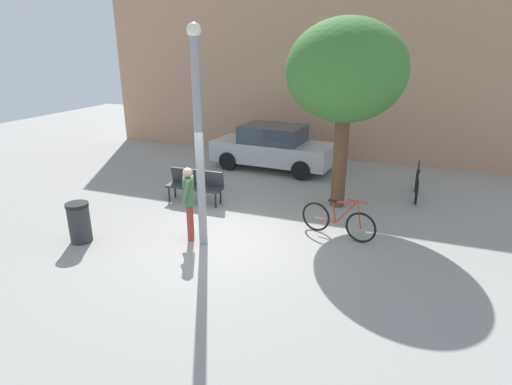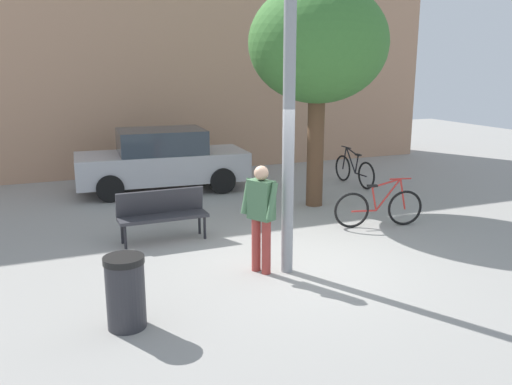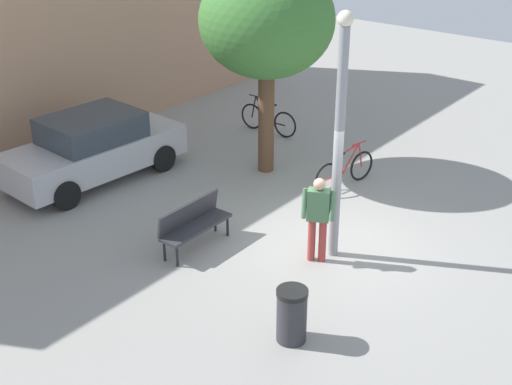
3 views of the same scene
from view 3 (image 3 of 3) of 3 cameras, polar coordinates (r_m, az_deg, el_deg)
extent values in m
plane|color=gray|center=(13.75, 5.83, -4.22)|extent=(36.00, 36.00, 0.00)
cube|color=tan|center=(18.72, -18.47, 13.89)|extent=(17.42, 2.00, 6.78)
cylinder|color=gray|center=(12.51, 6.68, 3.56)|extent=(0.18, 0.18, 4.30)
sphere|color=#F2EACC|center=(11.84, 7.25, 13.77)|extent=(0.28, 0.28, 0.28)
cylinder|color=#9E3833|center=(13.02, 5.39, -3.89)|extent=(0.14, 0.14, 0.85)
cylinder|color=#9E3833|center=(13.04, 4.51, -3.81)|extent=(0.14, 0.14, 0.85)
cube|color=#47704C|center=(12.69, 5.07, -1.01)|extent=(0.38, 0.46, 0.60)
sphere|color=tan|center=(12.51, 5.15, 0.67)|extent=(0.22, 0.22, 0.22)
cylinder|color=#47704C|center=(12.61, 6.18, -1.09)|extent=(0.25, 0.18, 0.55)
cylinder|color=#47704C|center=(12.65, 3.93, -0.89)|extent=(0.25, 0.18, 0.55)
cube|color=#2D2D33|center=(13.41, -4.83, -2.81)|extent=(1.60, 0.46, 0.06)
cube|color=#2D2D33|center=(13.41, -5.47, -1.63)|extent=(1.60, 0.14, 0.44)
cylinder|color=black|center=(13.90, -2.31, -2.75)|extent=(0.05, 0.05, 0.42)
cylinder|color=black|center=(12.98, -6.39, -5.15)|extent=(0.05, 0.05, 0.42)
cylinder|color=black|center=(14.08, -3.32, -2.37)|extent=(0.05, 0.05, 0.42)
cylinder|color=black|center=(13.18, -7.41, -4.70)|extent=(0.05, 0.05, 0.42)
cylinder|color=brown|center=(16.40, 0.83, 5.88)|extent=(0.37, 0.37, 2.52)
ellipsoid|color=#3D7633|center=(15.77, 0.88, 13.77)|extent=(2.99, 2.99, 2.54)
torus|color=black|center=(19.34, -0.33, 6.18)|extent=(0.06, 0.71, 0.71)
torus|color=black|center=(18.73, 2.36, 5.50)|extent=(0.06, 0.71, 0.71)
cylinder|color=black|center=(19.03, 0.55, 6.77)|extent=(0.05, 0.50, 0.64)
cylinder|color=black|center=(18.93, 0.67, 7.41)|extent=(0.05, 0.58, 0.18)
cylinder|color=black|center=(18.90, 1.24, 6.38)|extent=(0.04, 0.14, 0.48)
cylinder|color=black|center=(18.87, 1.73, 5.59)|extent=(0.05, 0.50, 0.04)
cylinder|color=black|center=(19.21, -0.18, 6.95)|extent=(0.04, 0.17, 0.63)
cube|color=black|center=(18.79, 1.38, 7.11)|extent=(0.08, 0.20, 0.04)
cylinder|color=black|center=(19.07, -0.02, 7.79)|extent=(0.04, 0.44, 0.03)
torus|color=black|center=(16.38, 8.52, 2.15)|extent=(0.70, 0.21, 0.71)
torus|color=black|center=(15.65, 5.73, 1.16)|extent=(0.70, 0.21, 0.71)
cylinder|color=red|center=(16.02, 7.68, 2.76)|extent=(0.49, 0.15, 0.64)
cylinder|color=red|center=(15.90, 7.61, 3.50)|extent=(0.57, 0.17, 0.18)
cylinder|color=red|center=(15.86, 6.94, 2.26)|extent=(0.14, 0.07, 0.48)
cylinder|color=red|center=(15.83, 6.39, 1.31)|extent=(0.49, 0.15, 0.04)
cylinder|color=red|center=(16.22, 8.43, 3.01)|extent=(0.17, 0.07, 0.63)
cube|color=black|center=(15.73, 6.87, 3.10)|extent=(0.21, 0.12, 0.04)
cylinder|color=red|center=(16.06, 8.34, 3.98)|extent=(0.44, 0.13, 0.03)
cube|color=#B7B7BC|center=(16.59, -12.95, 3.07)|extent=(4.31, 1.99, 0.70)
cube|color=#333D47|center=(16.37, -13.16, 5.10)|extent=(2.21, 1.71, 0.60)
cylinder|color=black|center=(18.03, -10.88, 4.10)|extent=(0.65, 0.26, 0.64)
cylinder|color=black|center=(16.86, -7.55, 2.79)|extent=(0.65, 0.26, 0.64)
cylinder|color=black|center=(16.70, -18.19, 1.44)|extent=(0.65, 0.26, 0.64)
cylinder|color=black|center=(15.43, -15.14, -0.19)|extent=(0.65, 0.26, 0.64)
cylinder|color=#2D2D33|center=(11.01, 2.90, -10.03)|extent=(0.47, 0.47, 0.83)
cylinder|color=black|center=(10.75, 2.95, -8.07)|extent=(0.49, 0.49, 0.08)
camera|label=1|loc=(14.36, 43.47, 7.98)|focal=29.26mm
camera|label=2|loc=(7.54, 40.99, -10.90)|focal=37.77mm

